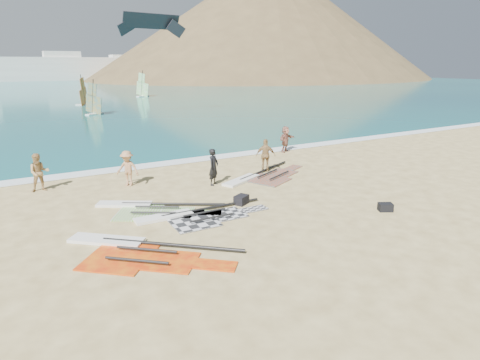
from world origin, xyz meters
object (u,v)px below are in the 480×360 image
rig_grey (194,216)px  beachgoer_right (285,139)px  rig_orange (262,177)px  beachgoer_back (266,155)px  rig_red (134,250)px  beachgoer_left (39,172)px  gear_bag_near (241,200)px  gear_bag_far (385,207)px  rig_green (147,208)px  person_wetsuit (214,167)px  beachgoer_mid (128,168)px

rig_grey → beachgoer_right: beachgoer_right is taller
rig_orange → beachgoer_back: (0.92, 1.02, 0.88)m
rig_red → beachgoer_right: 16.83m
rig_orange → beachgoer_left: beachgoer_left is taller
rig_grey → rig_red: (-2.93, -1.83, 0.00)m
gear_bag_near → gear_bag_far: 6.09m
rig_red → beachgoer_back: 11.37m
rig_green → person_wetsuit: bearing=55.5°
gear_bag_near → beachgoer_right: 11.26m
gear_bag_near → person_wetsuit: 3.31m
beachgoer_back → rig_green: bearing=54.2°
rig_orange → beachgoer_right: beachgoer_right is taller
gear_bag_far → beachgoer_mid: size_ratio=0.31×
rig_green → rig_orange: rig_orange is taller
rig_grey → gear_bag_far: 7.99m
rig_orange → person_wetsuit: 2.95m
rig_green → person_wetsuit: (4.06, 1.84, 0.88)m
gear_bag_near → beachgoer_back: beachgoer_back is taller
beachgoer_mid → beachgoer_right: beachgoer_right is taller
beachgoer_back → person_wetsuit: bearing=48.5°
beachgoer_back → gear_bag_near: bearing=80.9°
rig_green → rig_orange: (6.88, 1.73, 0.00)m
beachgoer_left → rig_red: bearing=-75.2°
gear_bag_far → beachgoer_right: (3.25, 11.58, 0.73)m
person_wetsuit → beachgoer_mid: (-3.81, 2.00, -0.03)m
beachgoer_right → person_wetsuit: bearing=-172.1°
rig_grey → beachgoer_left: bearing=127.1°
rig_grey → gear_bag_near: bearing=10.8°
beachgoer_back → beachgoer_left: bearing=23.3°
beachgoer_mid → gear_bag_far: bearing=-5.0°
rig_red → beachgoer_back: size_ratio=2.77×
gear_bag_near → beachgoer_mid: bearing=124.3°
gear_bag_far → beachgoer_mid: 12.28m
beachgoer_back → beachgoer_right: beachgoer_back is taller
gear_bag_far → rig_grey: bearing=155.4°
rig_grey → beachgoer_mid: 5.81m
rig_orange → rig_red: (-8.45, -5.37, 0.00)m
rig_grey → beachgoer_right: (10.51, 8.26, 0.85)m
rig_grey → beachgoer_left: size_ratio=2.96×
rig_grey → gear_bag_near: size_ratio=8.78×
gear_bag_near → beachgoer_left: 9.90m
rig_grey → rig_orange: (5.52, 3.54, 0.00)m
rig_orange → gear_bag_far: bearing=-101.3°
rig_green → gear_bag_near: gear_bag_near is taller
person_wetsuit → beachgoer_mid: person_wetsuit is taller
person_wetsuit → beachgoer_mid: 4.30m
rig_red → person_wetsuit: person_wetsuit is taller
beachgoer_left → beachgoer_right: size_ratio=1.03×
person_wetsuit → beachgoer_back: bearing=-21.9°
gear_bag_far → rig_red: bearing=171.7°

